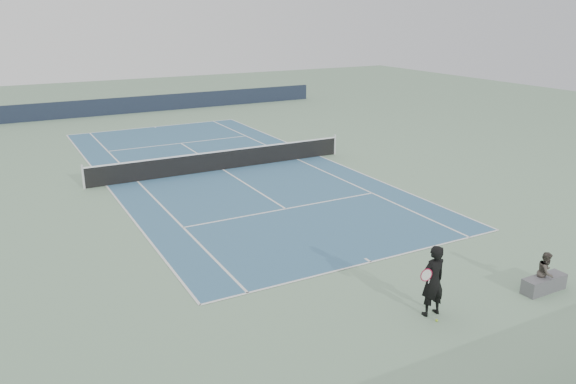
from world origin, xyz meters
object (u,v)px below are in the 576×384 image
tennis_ball (437,320)px  tennis_player (433,281)px  tennis_net (223,160)px  spectator_bench (545,278)px

tennis_ball → tennis_player: bearing=73.8°
tennis_net → tennis_player: (-0.52, -15.07, 0.43)m
tennis_player → spectator_bench: size_ratio=1.33×
tennis_player → tennis_net: bearing=88.0°
tennis_player → tennis_ball: 0.98m
tennis_ball → spectator_bench: size_ratio=0.05×
tennis_net → spectator_bench: 15.90m
tennis_net → spectator_bench: (3.05, -15.60, -0.10)m
tennis_net → tennis_ball: tennis_net is taller
tennis_net → tennis_player: size_ratio=6.87×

